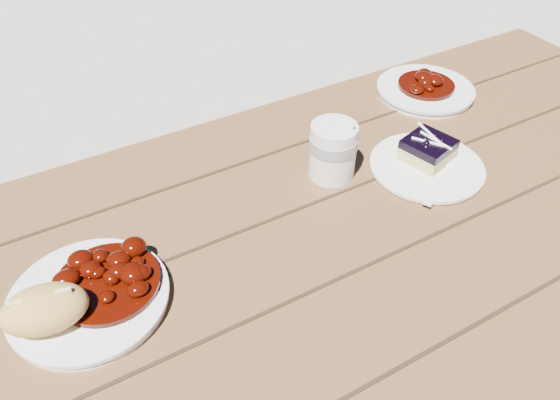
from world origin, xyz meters
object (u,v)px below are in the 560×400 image
second_plate (425,91)px  main_plate (89,300)px  bread_roll (45,309)px  dessert_plate (426,167)px  coffee_cup (333,151)px  blueberry_cake (428,149)px  picnic_table (263,329)px

second_plate → main_plate: bearing=-165.3°
bread_roll → second_plate: 0.88m
dessert_plate → coffee_cup: bearing=154.4°
blueberry_cake → second_plate: (0.17, 0.19, -0.02)m
picnic_table → bread_roll: (-0.30, 0.04, 0.21)m
bread_roll → picnic_table: bearing=-7.1°
bread_roll → blueberry_cake: bread_roll is taller
blueberry_cake → bread_roll: bearing=167.5°
picnic_table → bread_roll: bearing=172.9°
dessert_plate → second_plate: (0.18, 0.21, 0.00)m
main_plate → blueberry_cake: bearing=1.3°
blueberry_cake → coffee_cup: (-0.17, 0.06, 0.02)m
dessert_plate → blueberry_cake: size_ratio=2.08×
main_plate → bread_roll: 0.07m
picnic_table → coffee_cup: 0.33m
dessert_plate → second_plate: 0.27m
bread_roll → dessert_plate: (0.67, 0.02, -0.04)m
main_plate → coffee_cup: 0.47m
coffee_cup → second_plate: size_ratio=0.50×
dessert_plate → coffee_cup: (-0.16, 0.08, 0.05)m
coffee_cup → dessert_plate: bearing=-25.6°
dessert_plate → blueberry_cake: bearing=56.3°
picnic_table → coffee_cup: (0.22, 0.13, 0.21)m
main_plate → second_plate: (0.79, 0.21, 0.00)m
coffee_cup → main_plate: bearing=-170.7°
picnic_table → coffee_cup: coffee_cup is taller
picnic_table → main_plate: 0.30m
bread_roll → blueberry_cake: bearing=2.9°
picnic_table → coffee_cup: size_ratio=19.52×
dessert_plate → blueberry_cake: 0.03m
picnic_table → second_plate: bearing=25.7°
picnic_table → main_plate: (-0.24, 0.06, 0.17)m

